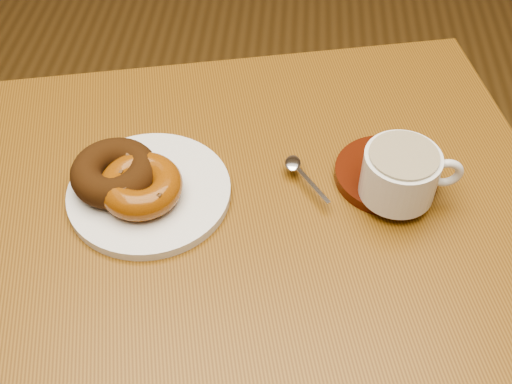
# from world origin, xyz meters

# --- Properties ---
(cafe_table) EXTENTS (0.95, 0.79, 0.78)m
(cafe_table) POSITION_xyz_m (0.27, -0.08, 0.65)
(cafe_table) COLOR brown
(cafe_table) RESTS_ON ground
(donut_plate) EXTENTS (0.24, 0.24, 0.01)m
(donut_plate) POSITION_xyz_m (0.14, -0.07, 0.78)
(donut_plate) COLOR silver
(donut_plate) RESTS_ON cafe_table
(donut_cinnamon) EXTENTS (0.15, 0.15, 0.04)m
(donut_cinnamon) POSITION_xyz_m (0.10, -0.07, 0.81)
(donut_cinnamon) COLOR #321B0A
(donut_cinnamon) RESTS_ON donut_plate
(donut_caramel) EXTENTS (0.13, 0.13, 0.04)m
(donut_caramel) POSITION_xyz_m (0.14, -0.09, 0.81)
(donut_caramel) COLOR brown
(donut_caramel) RESTS_ON donut_plate
(saucer) EXTENTS (0.16, 0.16, 0.01)m
(saucer) POSITION_xyz_m (0.46, -0.02, 0.79)
(saucer) COLOR #3D1308
(saucer) RESTS_ON cafe_table
(coffee_cup) EXTENTS (0.13, 0.10, 0.07)m
(coffee_cup) POSITION_xyz_m (0.47, -0.06, 0.83)
(coffee_cup) COLOR silver
(coffee_cup) RESTS_ON saucer
(teaspoon) EXTENTS (0.06, 0.09, 0.01)m
(teaspoon) POSITION_xyz_m (0.34, -0.03, 0.80)
(teaspoon) COLOR silver
(teaspoon) RESTS_ON saucer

